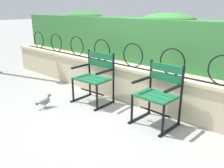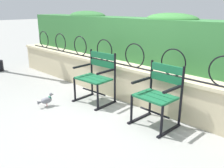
# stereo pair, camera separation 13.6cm
# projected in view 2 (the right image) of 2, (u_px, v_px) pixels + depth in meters

# --- Properties ---
(ground_plane) EXTENTS (60.00, 60.00, 0.00)m
(ground_plane) POSITION_uv_depth(u_px,v_px,m) (105.00, 121.00, 3.55)
(ground_plane) COLOR #9E9E99
(stone_wall) EXTENTS (7.81, 0.41, 0.64)m
(stone_wall) POSITION_uv_depth(u_px,v_px,m) (144.00, 86.00, 4.09)
(stone_wall) COLOR beige
(stone_wall) RESTS_ON ground
(iron_arch_fence) EXTENTS (7.26, 0.02, 0.42)m
(iron_arch_fence) POSITION_uv_depth(u_px,v_px,m) (135.00, 57.00, 3.99)
(iron_arch_fence) COLOR black
(iron_arch_fence) RESTS_ON stone_wall
(hedge_row) EXTENTS (7.65, 0.65, 0.91)m
(hedge_row) POSITION_uv_depth(u_px,v_px,m) (162.00, 40.00, 4.21)
(hedge_row) COLOR #387A3D
(hedge_row) RESTS_ON stone_wall
(park_chair_left) EXTENTS (0.65, 0.55, 0.89)m
(park_chair_left) POSITION_uv_depth(u_px,v_px,m) (96.00, 76.00, 4.17)
(park_chair_left) COLOR #19663D
(park_chair_left) RESTS_ON ground
(park_chair_right) EXTENTS (0.59, 0.54, 0.88)m
(park_chair_right) POSITION_uv_depth(u_px,v_px,m) (159.00, 94.00, 3.34)
(park_chair_right) COLOR #19663D
(park_chair_right) RESTS_ON ground
(pigeon_near_chairs) EXTENTS (0.12, 0.29, 0.22)m
(pigeon_near_chairs) POSITION_uv_depth(u_px,v_px,m) (46.00, 100.00, 4.05)
(pigeon_near_chairs) COLOR gray
(pigeon_near_chairs) RESTS_ON ground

